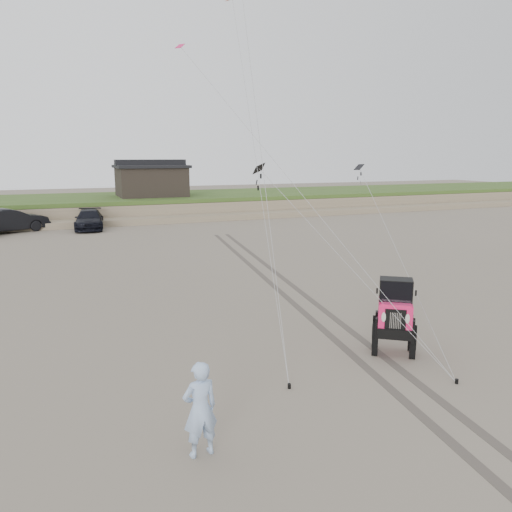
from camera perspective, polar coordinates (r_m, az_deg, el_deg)
The scene contains 11 objects.
ground at distance 13.19m, azimuth 11.17°, elevation -13.09°, with size 160.00×160.00×0.00m, color #6B6054.
dune_ridge at distance 48.13m, azimuth -14.23°, elevation 5.56°, with size 160.00×14.25×1.73m.
cabin at distance 47.79m, azimuth -11.89°, elevation 8.53°, with size 6.40×5.40×3.35m.
truck_b at distance 39.96m, azimuth -26.32°, elevation 3.65°, with size 1.81×5.19×1.71m, color black.
truck_c at distance 39.50m, azimuth -18.51°, elevation 3.96°, with size 2.00×4.93×1.43m, color black.
jeep at distance 14.39m, azimuth 15.52°, elevation -7.57°, with size 1.95×4.53×1.69m, color #F21E60, non-canonical shape.
man at distance 9.50m, azimuth -6.41°, elevation -17.00°, with size 0.67×0.44×1.82m, color #83A1CB.
kite_flock at distance 21.32m, azimuth -0.77°, elevation 23.52°, with size 6.07×8.52×10.17m.
stake_main at distance 12.23m, azimuth 3.82°, elevation -14.61°, with size 0.08×0.08×0.12m, color black.
stake_aux at distance 13.35m, azimuth 21.96°, elevation -13.14°, with size 0.08×0.08×0.12m, color black.
tire_tracks at distance 20.68m, azimuth 3.60°, elevation -3.80°, with size 5.22×29.74×0.01m.
Camera 1 is at (-6.78, -9.93, 5.42)m, focal length 35.00 mm.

